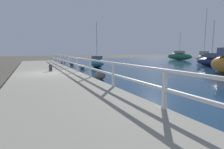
{
  "coord_description": "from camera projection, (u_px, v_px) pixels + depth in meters",
  "views": [
    {
      "loc": [
        -1.06,
        -13.3,
        1.82
      ],
      "look_at": [
        3.59,
        -3.3,
        0.34
      ],
      "focal_mm": 28.0,
      "sensor_mm": 36.0,
      "label": 1
    }
  ],
  "objects": [
    {
      "name": "railing",
      "position": [
        77.0,
        62.0,
        13.42
      ],
      "size": [
        0.1,
        32.5,
        1.1
      ],
      "color": "white",
      "rests_on": "dock_walkway"
    },
    {
      "name": "boulder_upstream",
      "position": [
        63.0,
        62.0,
        24.27
      ],
      "size": [
        0.7,
        0.63,
        0.53
      ],
      "color": "gray",
      "rests_on": "ground"
    },
    {
      "name": "dock_walkway",
      "position": [
        48.0,
        75.0,
        12.63
      ],
      "size": [
        4.55,
        36.0,
        0.25
      ],
      "color": "gray",
      "rests_on": "ground"
    },
    {
      "name": "sailboat_teal",
      "position": [
        97.0,
        62.0,
        19.7
      ],
      "size": [
        1.86,
        3.37,
        4.92
      ],
      "rotation": [
        0.0,
        0.0,
        -0.14
      ],
      "color": "#1E707A",
      "rests_on": "water_surface"
    },
    {
      "name": "sailboat_navy",
      "position": [
        211.0,
        61.0,
        20.68
      ],
      "size": [
        1.7,
        4.3,
        5.35
      ],
      "rotation": [
        0.0,
        0.0,
        -0.1
      ],
      "color": "#192347",
      "rests_on": "water_surface"
    },
    {
      "name": "boulder_downstream",
      "position": [
        100.0,
        75.0,
        11.2
      ],
      "size": [
        0.76,
        0.68,
        0.57
      ],
      "color": "#666056",
      "rests_on": "ground"
    },
    {
      "name": "sailboat_gray",
      "position": [
        204.0,
        58.0,
        26.94
      ],
      "size": [
        2.63,
        3.82,
        8.14
      ],
      "rotation": [
        0.0,
        0.0,
        -0.42
      ],
      "color": "gray",
      "rests_on": "water_surface"
    },
    {
      "name": "mooring_bollard",
      "position": [
        51.0,
        68.0,
        13.67
      ],
      "size": [
        0.25,
        0.25,
        0.56
      ],
      "color": "#333338",
      "rests_on": "dock_walkway"
    },
    {
      "name": "sailboat_green",
      "position": [
        179.0,
        56.0,
        35.82
      ],
      "size": [
        2.13,
        5.67,
        5.61
      ],
      "rotation": [
        0.0,
        0.0,
        0.18
      ],
      "color": "#236B42",
      "rests_on": "water_surface"
    },
    {
      "name": "boulder_mid_strip",
      "position": [
        72.0,
        63.0,
        22.79
      ],
      "size": [
        0.62,
        0.56,
        0.47
      ],
      "color": "#666056",
      "rests_on": "ground"
    },
    {
      "name": "ground_plane",
      "position": [
        48.0,
        76.0,
        12.64
      ],
      "size": [
        120.0,
        120.0,
        0.0
      ],
      "primitive_type": "plane",
      "color": "#4C473D"
    },
    {
      "name": "boulder_water_edge",
      "position": [
        82.0,
        67.0,
        17.91
      ],
      "size": [
        0.61,
        0.55,
        0.46
      ],
      "color": "gray",
      "rests_on": "ground"
    }
  ]
}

